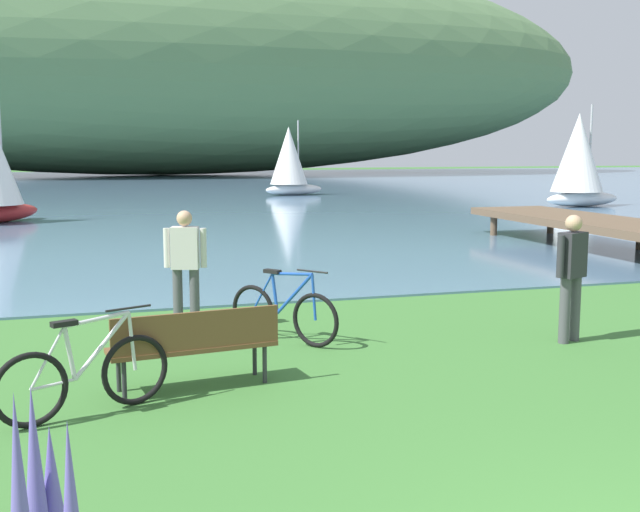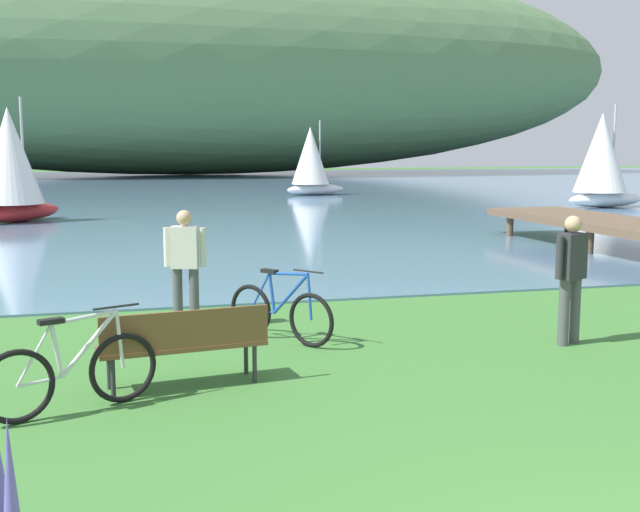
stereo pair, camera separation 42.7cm
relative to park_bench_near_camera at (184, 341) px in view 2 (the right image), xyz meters
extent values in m
cube|color=#5B7F9E|center=(2.38, 44.23, -0.50)|extent=(180.00, 80.00, 0.04)
ellipsoid|color=#567A4C|center=(6.07, 70.35, 10.50)|extent=(91.14, 28.00, 21.96)
cube|color=brown|center=(-0.01, 0.08, -0.07)|extent=(1.85, 0.71, 0.05)
cube|color=brown|center=(0.02, -0.13, 0.15)|extent=(1.79, 0.27, 0.40)
cylinder|color=#2D2D33|center=(-0.79, 0.15, -0.30)|extent=(0.05, 0.05, 0.45)
cylinder|color=#2D2D33|center=(0.73, 0.34, -0.30)|extent=(0.05, 0.05, 0.45)
cylinder|color=#2D2D33|center=(-0.75, -0.19, -0.30)|extent=(0.05, 0.05, 0.45)
cylinder|color=#2D2D33|center=(0.77, 0.01, -0.30)|extent=(0.05, 0.05, 0.45)
torus|color=black|center=(1.74, 1.34, -0.16)|extent=(0.50, 0.60, 0.72)
torus|color=black|center=(1.09, 2.15, -0.16)|extent=(0.50, 0.60, 0.72)
cylinder|color=#1E4CB2|center=(1.53, 1.60, 0.15)|extent=(0.41, 0.50, 0.61)
cylinder|color=#1E4CB2|center=(1.51, 1.63, 0.41)|extent=(0.44, 0.54, 0.09)
cylinder|color=#1E4CB2|center=(1.33, 1.85, 0.12)|extent=(0.11, 0.12, 0.54)
cylinder|color=#1E4CB2|center=(1.22, 1.99, -0.15)|extent=(0.29, 0.35, 0.05)
cylinder|color=#1E4CB2|center=(1.19, 2.02, 0.11)|extent=(0.25, 0.31, 0.56)
cylinder|color=#1E4CB2|center=(1.73, 1.36, 0.14)|extent=(0.08, 0.09, 0.60)
cube|color=black|center=(1.30, 1.89, 0.42)|extent=(0.23, 0.25, 0.05)
cylinder|color=black|center=(1.71, 1.37, 0.48)|extent=(0.32, 0.39, 0.02)
torus|color=black|center=(-0.64, -0.34, -0.16)|extent=(0.69, 0.33, 0.72)
torus|color=black|center=(-1.61, -0.74, -0.16)|extent=(0.69, 0.33, 0.72)
cylinder|color=silver|center=(-0.95, -0.47, 0.15)|extent=(0.58, 0.27, 0.61)
cylinder|color=silver|center=(-0.99, -0.48, 0.41)|extent=(0.62, 0.29, 0.09)
cylinder|color=silver|center=(-1.25, -0.59, 0.12)|extent=(0.13, 0.09, 0.54)
cylinder|color=silver|center=(-1.41, -0.66, -0.15)|extent=(0.40, 0.19, 0.05)
cylinder|color=silver|center=(-1.45, -0.67, 0.11)|extent=(0.35, 0.17, 0.56)
cylinder|color=silver|center=(-0.66, -0.35, 0.14)|extent=(0.09, 0.07, 0.60)
cube|color=black|center=(-1.29, -0.61, 0.42)|extent=(0.26, 0.18, 0.05)
cylinder|color=black|center=(-0.69, -0.35, 0.48)|extent=(0.45, 0.21, 0.02)
cylinder|color=#4C4C51|center=(0.14, 2.88, -0.08)|extent=(0.14, 0.14, 0.88)
cylinder|color=#4C4C51|center=(0.37, 2.81, -0.08)|extent=(0.14, 0.14, 0.88)
cube|color=silver|center=(0.26, 2.84, 0.66)|extent=(0.43, 0.32, 0.60)
sphere|color=tan|center=(0.26, 2.84, 1.08)|extent=(0.22, 0.22, 0.22)
cylinder|color=silver|center=(0.01, 2.92, 0.66)|extent=(0.09, 0.09, 0.56)
cylinder|color=silver|center=(0.51, 2.77, 0.66)|extent=(0.09, 0.09, 0.56)
cylinder|color=#4C4C51|center=(4.97, 0.60, -0.08)|extent=(0.14, 0.14, 0.88)
cylinder|color=#4C4C51|center=(5.20, 0.69, -0.08)|extent=(0.14, 0.14, 0.88)
cube|color=#2D2D33|center=(5.09, 0.64, 0.66)|extent=(0.43, 0.35, 0.60)
sphere|color=tan|center=(5.09, 0.64, 1.08)|extent=(0.22, 0.22, 0.22)
cylinder|color=#2D2D33|center=(4.84, 0.55, 0.66)|extent=(0.09, 0.09, 0.56)
cylinder|color=#2D2D33|center=(5.33, 0.74, 0.66)|extent=(0.09, 0.09, 0.56)
cone|color=#6B5BB7|center=(-1.16, -4.53, 0.46)|extent=(0.11, 0.11, 0.71)
ellipsoid|color=white|center=(9.93, 33.56, -0.18)|extent=(3.62, 1.80, 0.61)
cylinder|color=#B2B2B2|center=(10.20, 33.62, 1.87)|extent=(0.09, 0.09, 3.49)
cone|color=white|center=(9.61, 33.48, 1.70)|extent=(2.51, 2.51, 3.14)
ellipsoid|color=#B22323|center=(-4.04, 20.74, -0.16)|extent=(3.08, 3.55, 0.65)
cylinder|color=#B2B2B2|center=(-3.86, 20.97, 2.01)|extent=(0.09, 0.09, 3.69)
cone|color=white|center=(-4.25, 20.47, 1.83)|extent=(3.08, 3.08, 3.32)
ellipsoid|color=white|center=(20.00, 21.50, -0.15)|extent=(3.89, 1.45, 0.67)
cylinder|color=#B2B2B2|center=(20.30, 21.53, 2.09)|extent=(0.10, 0.10, 3.81)
cone|color=white|center=(19.65, 21.47, 1.90)|extent=(2.47, 2.47, 3.42)
cube|color=brown|center=(11.38, 8.23, 0.18)|extent=(2.40, 10.00, 0.20)
cylinder|color=brown|center=(10.42, 8.23, -0.22)|extent=(0.20, 0.20, 0.60)
cylinder|color=brown|center=(10.42, 12.23, -0.22)|extent=(0.20, 0.20, 0.60)
cylinder|color=brown|center=(12.34, 12.23, -0.22)|extent=(0.20, 0.20, 0.60)
camera|label=1|loc=(-1.03, -8.13, 2.04)|focal=43.54mm
camera|label=2|loc=(-0.61, -8.25, 2.04)|focal=43.54mm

